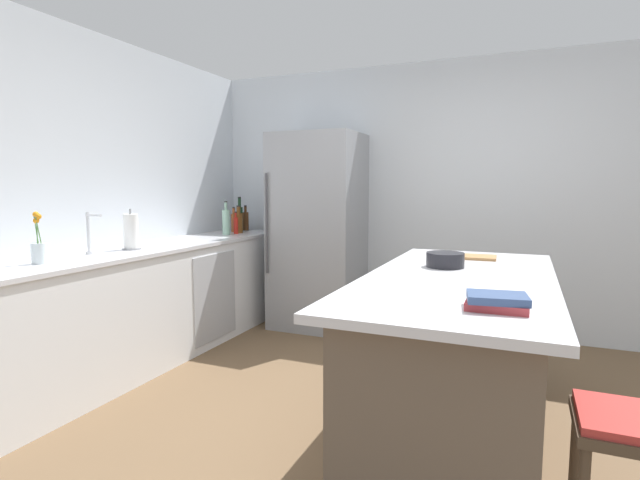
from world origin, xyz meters
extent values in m
plane|color=brown|center=(0.00, 0.00, 0.00)|extent=(7.20, 7.20, 0.00)
cube|color=silver|center=(0.00, 2.25, 1.30)|extent=(6.00, 0.10, 2.60)
cube|color=silver|center=(-2.45, 0.00, 1.30)|extent=(0.10, 6.00, 2.60)
cube|color=white|center=(-2.08, 0.50, 0.45)|extent=(0.64, 3.19, 0.90)
cube|color=silver|center=(-2.08, 0.50, 0.92)|extent=(0.67, 3.22, 0.03)
cube|color=#B2B5BA|center=(-1.76, 0.90, 0.45)|extent=(0.01, 0.60, 0.76)
cube|color=brown|center=(0.40, 0.12, 0.44)|extent=(0.80, 1.91, 0.89)
cube|color=silver|center=(0.40, 0.12, 0.91)|extent=(0.96, 2.11, 0.04)
cube|color=#93969B|center=(-1.19, 1.86, 0.96)|extent=(0.84, 0.69, 1.93)
cylinder|color=#4C4C51|center=(-1.57, 1.49, 1.06)|extent=(0.02, 0.02, 0.96)
cylinder|color=#473828|center=(0.93, -0.51, 0.28)|extent=(0.04, 0.04, 0.55)
cube|color=#473828|center=(1.08, -0.66, 0.57)|extent=(0.36, 0.36, 0.04)
cube|color=#B2332D|center=(1.08, -0.66, 0.61)|extent=(0.34, 0.34, 0.03)
cylinder|color=silver|center=(-2.14, -0.06, 0.94)|extent=(0.05, 0.05, 0.02)
cylinder|color=silver|center=(-2.14, -0.06, 1.09)|extent=(0.02, 0.02, 0.28)
cylinder|color=silver|center=(-2.08, -0.06, 1.21)|extent=(0.14, 0.02, 0.02)
cylinder|color=silver|center=(-2.07, -0.50, 1.00)|extent=(0.09, 0.09, 0.13)
cylinder|color=#4C7F3D|center=(-2.08, -0.49, 1.11)|extent=(0.01, 0.03, 0.26)
sphere|color=orange|center=(-2.08, -0.49, 1.24)|extent=(0.04, 0.04, 0.04)
cylinder|color=#4C7F3D|center=(-2.07, -0.50, 1.09)|extent=(0.01, 0.01, 0.22)
sphere|color=orange|center=(-2.07, -0.50, 1.20)|extent=(0.04, 0.04, 0.04)
cylinder|color=#4C7F3D|center=(-2.06, -0.49, 1.10)|extent=(0.01, 0.04, 0.24)
sphere|color=orange|center=(-2.06, -0.49, 1.23)|extent=(0.04, 0.04, 0.04)
cylinder|color=gray|center=(-2.06, 0.27, 0.94)|extent=(0.14, 0.14, 0.01)
cylinder|color=white|center=(-2.06, 0.27, 1.07)|extent=(0.11, 0.11, 0.26)
cylinder|color=gray|center=(-2.06, 0.27, 1.22)|extent=(0.02, 0.02, 0.04)
cylinder|color=#5B3319|center=(-2.12, 2.01, 1.03)|extent=(0.07, 0.07, 0.20)
cylinder|color=#5B3319|center=(-2.12, 2.01, 1.16)|extent=(0.03, 0.03, 0.06)
cylinder|color=black|center=(-2.12, 2.01, 1.20)|extent=(0.03, 0.03, 0.01)
cylinder|color=#19381E|center=(-2.13, 1.91, 1.06)|extent=(0.07, 0.07, 0.26)
cylinder|color=#19381E|center=(-2.13, 1.91, 1.24)|extent=(0.03, 0.03, 0.10)
cylinder|color=black|center=(-2.13, 1.91, 1.29)|extent=(0.03, 0.03, 0.01)
cylinder|color=#994C23|center=(-2.14, 1.80, 1.03)|extent=(0.06, 0.06, 0.19)
cylinder|color=#994C23|center=(-2.14, 1.80, 1.15)|extent=(0.03, 0.03, 0.06)
cylinder|color=black|center=(-2.14, 1.80, 1.19)|extent=(0.03, 0.03, 0.01)
cylinder|color=brown|center=(-2.03, 1.72, 1.03)|extent=(0.08, 0.08, 0.21)
cylinder|color=brown|center=(-2.03, 1.72, 1.17)|extent=(0.04, 0.04, 0.07)
cylinder|color=black|center=(-2.03, 1.72, 1.21)|extent=(0.04, 0.04, 0.01)
cylinder|color=red|center=(-2.01, 1.63, 1.01)|extent=(0.05, 0.05, 0.17)
cylinder|color=red|center=(-2.01, 1.63, 1.12)|extent=(0.02, 0.02, 0.05)
cylinder|color=black|center=(-2.01, 1.63, 1.15)|extent=(0.02, 0.02, 0.01)
cylinder|color=#8CB79E|center=(-2.05, 1.52, 1.05)|extent=(0.08, 0.08, 0.25)
cylinder|color=#8CB79E|center=(-2.05, 1.52, 1.22)|extent=(0.03, 0.03, 0.08)
cylinder|color=black|center=(-2.05, 1.52, 1.26)|extent=(0.03, 0.03, 0.01)
cube|color=#A83338|center=(0.62, -0.57, 0.95)|extent=(0.23, 0.16, 0.03)
cube|color=#334770|center=(0.62, -0.57, 0.98)|extent=(0.25, 0.20, 0.03)
cylinder|color=black|center=(0.28, 0.38, 0.97)|extent=(0.22, 0.22, 0.09)
cube|color=#9E7042|center=(0.39, 0.82, 0.94)|extent=(0.32, 0.22, 0.02)
camera|label=1|loc=(0.71, -2.55, 1.41)|focal=27.07mm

